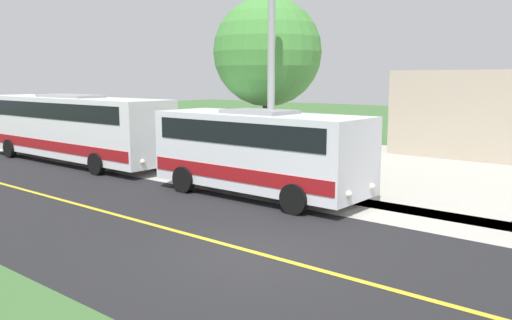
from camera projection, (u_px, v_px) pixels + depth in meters
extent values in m
plane|color=#3D6633|center=(253.00, 252.00, 11.90)|extent=(120.00, 120.00, 0.00)
cube|color=black|center=(253.00, 252.00, 11.90)|extent=(8.00, 100.00, 0.01)
cube|color=#B2ADA3|center=(364.00, 209.00, 15.85)|extent=(2.40, 100.00, 0.01)
cube|color=gold|center=(253.00, 252.00, 11.89)|extent=(0.16, 100.00, 0.00)
cube|color=white|center=(259.00, 150.00, 17.35)|extent=(2.50, 7.45, 2.38)
cube|color=maroon|center=(259.00, 169.00, 17.44)|extent=(2.54, 7.30, 0.44)
cube|color=black|center=(259.00, 130.00, 17.25)|extent=(2.54, 6.70, 0.70)
cube|color=gray|center=(259.00, 112.00, 17.15)|extent=(1.50, 2.23, 0.12)
cylinder|color=black|center=(339.00, 186.00, 17.01)|extent=(0.25, 0.90, 0.90)
cylinder|color=black|center=(294.00, 199.00, 15.11)|extent=(0.25, 0.90, 0.90)
cylinder|color=black|center=(233.00, 170.00, 19.92)|extent=(0.25, 0.90, 0.90)
cylinder|color=black|center=(184.00, 179.00, 18.02)|extent=(0.25, 0.90, 0.90)
sphere|color=#F2EACC|center=(372.00, 186.00, 15.63)|extent=(0.20, 0.20, 0.20)
sphere|color=#F2EACC|center=(349.00, 194.00, 14.59)|extent=(0.20, 0.20, 0.20)
cube|color=white|center=(72.00, 126.00, 24.31)|extent=(2.41, 11.83, 2.65)
cube|color=maroon|center=(73.00, 143.00, 24.43)|extent=(2.45, 11.60, 0.44)
cube|color=black|center=(71.00, 109.00, 24.19)|extent=(2.45, 10.65, 0.70)
cube|color=gray|center=(70.00, 96.00, 24.10)|extent=(1.45, 3.55, 0.12)
cylinder|color=black|center=(144.00, 157.00, 23.10)|extent=(0.25, 0.90, 0.90)
cylinder|color=black|center=(96.00, 164.00, 21.27)|extent=(0.25, 0.90, 0.90)
cylinder|color=black|center=(55.00, 144.00, 27.73)|extent=(0.25, 0.90, 0.90)
cylinder|color=black|center=(10.00, 148.00, 25.90)|extent=(0.25, 0.90, 0.90)
sphere|color=#F2EACC|center=(169.00, 158.00, 21.22)|extent=(0.20, 0.20, 0.20)
sphere|color=#F2EACC|center=(143.00, 162.00, 20.21)|extent=(0.20, 0.20, 0.20)
cylinder|color=#9E9EA3|center=(271.00, 85.00, 17.29)|extent=(0.24, 0.24, 7.31)
cylinder|color=brown|center=(267.00, 135.00, 20.72)|extent=(0.36, 0.36, 3.29)
sphere|color=#478C3D|center=(267.00, 52.00, 20.23)|extent=(4.14, 4.14, 4.14)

